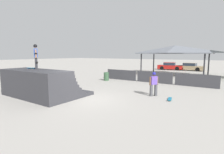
{
  "coord_description": "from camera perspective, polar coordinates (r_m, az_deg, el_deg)",
  "views": [
    {
      "loc": [
        7.29,
        -7.54,
        2.74
      ],
      "look_at": [
        -0.25,
        3.58,
        0.96
      ],
      "focal_mm": 28.0,
      "sensor_mm": 36.0,
      "label": 1
    }
  ],
  "objects": [
    {
      "name": "parked_car_red",
      "position": [
        31.95,
        18.39,
        3.33
      ],
      "size": [
        4.27,
        2.21,
        1.27
      ],
      "rotation": [
        0.0,
        0.0,
        0.14
      ],
      "color": "red",
      "rests_on": "ground"
    },
    {
      "name": "parked_car_tan",
      "position": [
        31.63,
        24.19,
        3.01
      ],
      "size": [
        4.25,
        1.95,
        1.27
      ],
      "rotation": [
        0.0,
        0.0,
        -0.07
      ],
      "color": "tan",
      "rests_on": "ground"
    },
    {
      "name": "barrier_fence",
      "position": [
        17.08,
        13.6,
        -0.11
      ],
      "size": [
        10.77,
        0.12,
        1.05
      ],
      "color": "#3D3D42",
      "rests_on": "ground"
    },
    {
      "name": "skateboard_on_ground",
      "position": [
        11.08,
        18.34,
        -6.83
      ],
      "size": [
        0.38,
        0.87,
        0.09
      ],
      "rotation": [
        0.0,
        0.0,
        4.93
      ],
      "color": "green",
      "rests_on": "ground"
    },
    {
      "name": "skateboard_on_deck",
      "position": [
        13.0,
        -24.58,
        2.73
      ],
      "size": [
        0.81,
        0.42,
        0.09
      ],
      "rotation": [
        0.0,
        0.0,
        0.29
      ],
      "color": "blue",
      "rests_on": "quarter_pipe_ramp"
    },
    {
      "name": "trash_bin",
      "position": [
        18.05,
        -1.87,
        0.18
      ],
      "size": [
        0.52,
        0.52,
        0.85
      ],
      "primitive_type": "cylinder",
      "color": "#385B3D",
      "rests_on": "ground"
    },
    {
      "name": "pavilion_shelter",
      "position": [
        23.82,
        19.96,
        8.38
      ],
      "size": [
        8.57,
        5.24,
        3.81
      ],
      "color": "#2D2D33",
      "rests_on": "ground"
    },
    {
      "name": "quarter_pipe_ramp",
      "position": [
        12.23,
        -22.48,
        -2.3
      ],
      "size": [
        5.15,
        3.55,
        1.74
      ],
      "color": "#38383D",
      "rests_on": "ground"
    },
    {
      "name": "skater_on_deck",
      "position": [
        12.52,
        -23.63,
        6.63
      ],
      "size": [
        0.67,
        0.48,
        1.62
      ],
      "rotation": [
        0.0,
        0.0,
        -0.53
      ],
      "color": "#2D2D33",
      "rests_on": "quarter_pipe_ramp"
    },
    {
      "name": "bystander_walking",
      "position": [
        11.64,
        13.48,
        -1.57
      ],
      "size": [
        0.48,
        0.54,
        1.59
      ],
      "rotation": [
        0.0,
        0.0,
        4.01
      ],
      "color": "#4C4C51",
      "rests_on": "ground"
    },
    {
      "name": "ground_plane",
      "position": [
        10.84,
        -9.65,
        -7.19
      ],
      "size": [
        160.0,
        160.0,
        0.0
      ],
      "primitive_type": "plane",
      "color": "#ADA8A0"
    }
  ]
}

